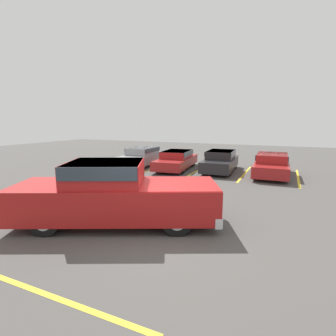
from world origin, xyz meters
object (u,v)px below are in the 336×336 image
(pickup_truck, at_px, (117,194))
(parked_sedan_a, at_px, (142,156))
(parked_sedan_b, at_px, (176,159))
(parked_sedan_c, at_px, (220,160))
(parked_sedan_d, at_px, (272,164))

(pickup_truck, height_order, parked_sedan_a, pickup_truck)
(parked_sedan_b, relative_size, parked_sedan_c, 1.13)
(pickup_truck, xyz_separation_m, parked_sedan_c, (0.85, 9.71, -0.25))
(pickup_truck, bearing_deg, parked_sedan_c, 60.12)
(parked_sedan_d, bearing_deg, parked_sedan_a, -92.04)
(pickup_truck, height_order, parked_sedan_d, pickup_truck)
(parked_sedan_b, bearing_deg, pickup_truck, 5.96)
(parked_sedan_a, xyz_separation_m, parked_sedan_d, (8.50, -0.11, -0.00))
(parked_sedan_a, bearing_deg, parked_sedan_d, 87.17)
(parked_sedan_a, height_order, parked_sedan_d, parked_sedan_a)
(parked_sedan_b, height_order, parked_sedan_c, parked_sedan_c)
(parked_sedan_a, distance_m, parked_sedan_b, 2.74)
(parked_sedan_a, bearing_deg, pickup_truck, 23.73)
(parked_sedan_c, bearing_deg, parked_sedan_a, -92.57)
(pickup_truck, relative_size, parked_sedan_c, 1.46)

